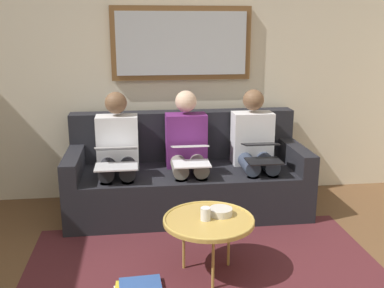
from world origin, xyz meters
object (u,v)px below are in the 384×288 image
object	(u,v)px
person_middle	(187,149)
person_right	(117,151)
cup	(206,214)
magazine_stack	(138,288)
person_left	(255,147)
bowl	(221,212)
laptop_white	(190,154)
coffee_table	(209,221)
laptop_black	(262,151)
couch	(187,177)
laptop_silver	(116,156)
framed_mirror	(182,43)

from	to	relation	value
person_middle	person_right	bearing A→B (deg)	0.00
person_middle	cup	bearing A→B (deg)	89.58
person_middle	magazine_stack	world-z (taller)	person_middle
person_left	person_middle	xyz separation A→B (m)	(0.64, 0.00, 0.00)
bowl	person_middle	xyz separation A→B (m)	(0.11, -1.09, 0.16)
person_middle	laptop_white	size ratio (longest dim) A/B	3.08
coffee_table	person_right	size ratio (longest dim) A/B	0.56
coffee_table	laptop_black	size ratio (longest dim) A/B	1.76
couch	person_left	bearing A→B (deg)	173.87
cup	laptop_silver	world-z (taller)	laptop_silver
laptop_black	magazine_stack	xyz separation A→B (m)	(1.12, 1.07, -0.61)
framed_mirror	laptop_black	bearing A→B (deg)	132.38
laptop_black	laptop_silver	xyz separation A→B (m)	(1.28, -0.01, -0.00)
framed_mirror	laptop_silver	size ratio (longest dim) A/B	3.52
framed_mirror	person_middle	size ratio (longest dim) A/B	1.20
coffee_table	person_right	distance (m)	1.34
laptop_white	laptop_silver	xyz separation A→B (m)	(0.64, -0.01, -0.00)
couch	person_left	size ratio (longest dim) A/B	1.93
person_middle	person_right	world-z (taller)	same
laptop_silver	person_right	bearing A→B (deg)	-90.00
couch	laptop_white	distance (m)	0.45
person_middle	laptop_black	bearing A→B (deg)	159.10
person_middle	magazine_stack	size ratio (longest dim) A/B	3.50
couch	laptop_black	xyz separation A→B (m)	(-0.64, 0.31, 0.32)
person_middle	framed_mirror	bearing A→B (deg)	-90.00
person_right	laptop_black	bearing A→B (deg)	169.19
couch	laptop_silver	size ratio (longest dim) A/B	5.67
laptop_black	framed_mirror	bearing A→B (deg)	-47.62
coffee_table	person_middle	xyz separation A→B (m)	(0.02, -1.15, 0.20)
laptop_black	person_middle	size ratio (longest dim) A/B	0.32
laptop_black	laptop_white	bearing A→B (deg)	-0.36
bowl	laptop_silver	size ratio (longest dim) A/B	0.42
framed_mirror	cup	distance (m)	1.94
bowl	person_left	xyz separation A→B (m)	(-0.53, -1.09, 0.16)
couch	cup	size ratio (longest dim) A/B	24.44
framed_mirror	bowl	world-z (taller)	framed_mirror
couch	laptop_white	bearing A→B (deg)	90.00
person_left	laptop_silver	xyz separation A→B (m)	(1.28, 0.23, 0.02)
laptop_white	laptop_silver	bearing A→B (deg)	-0.81
laptop_white	magazine_stack	size ratio (longest dim) A/B	1.14
couch	laptop_white	size ratio (longest dim) A/B	5.94
framed_mirror	person_left	xyz separation A→B (m)	(-0.64, 0.46, -0.94)
bowl	laptop_white	size ratio (longest dim) A/B	0.44
laptop_black	person_right	world-z (taller)	person_right
person_middle	laptop_silver	bearing A→B (deg)	19.87
coffee_table	person_left	world-z (taller)	person_left
coffee_table	laptop_white	size ratio (longest dim) A/B	1.72
person_left	laptop_white	size ratio (longest dim) A/B	3.08
cup	bowl	size ratio (longest dim) A/B	0.55
person_left	laptop_white	world-z (taller)	person_left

